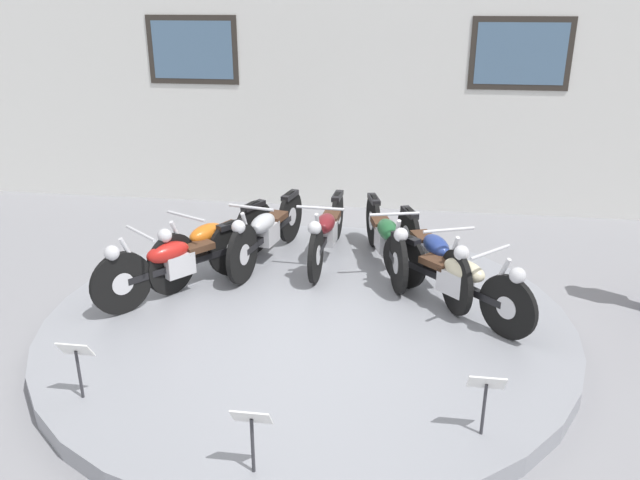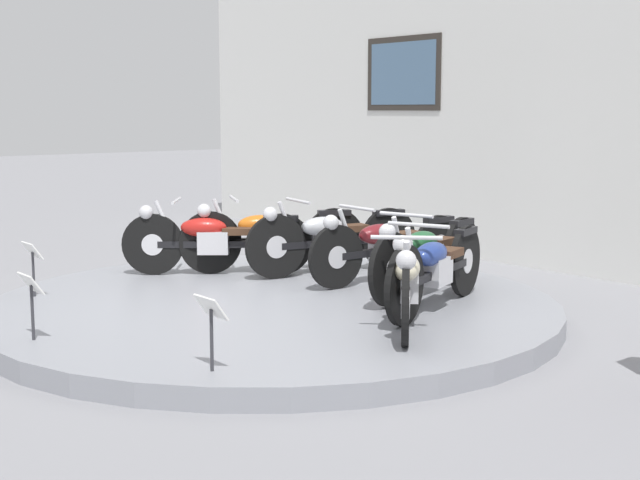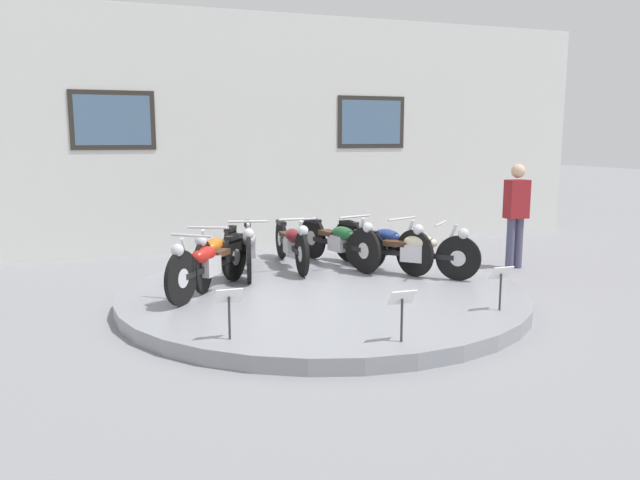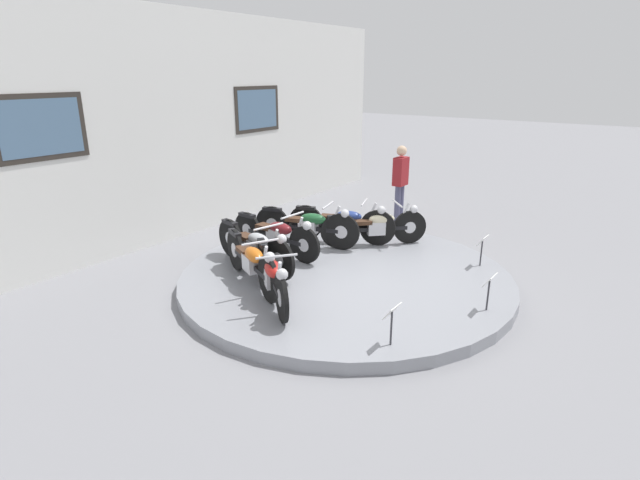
% 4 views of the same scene
% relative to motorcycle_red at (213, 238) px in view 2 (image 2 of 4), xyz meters
% --- Properties ---
extents(ground_plane, '(60.00, 60.00, 0.00)m').
position_rel_motorcycle_red_xyz_m(ground_plane, '(1.43, -0.27, -0.56)').
color(ground_plane, gray).
extents(display_platform, '(5.18, 5.18, 0.17)m').
position_rel_motorcycle_red_xyz_m(display_platform, '(1.43, -0.27, -0.47)').
color(display_platform, gray).
rests_on(display_platform, ground_plane).
extents(back_wall, '(14.00, 0.22, 4.33)m').
position_rel_motorcycle_red_xyz_m(back_wall, '(1.43, 3.80, 1.61)').
color(back_wall, silver).
rests_on(back_wall, ground_plane).
extents(motorcycle_red, '(1.28, 1.60, 0.80)m').
position_rel_motorcycle_red_xyz_m(motorcycle_red, '(0.00, 0.00, 0.00)').
color(motorcycle_red, black).
rests_on(motorcycle_red, display_platform).
extents(motorcycle_orange, '(0.93, 1.83, 0.81)m').
position_rel_motorcycle_red_xyz_m(motorcycle_orange, '(0.21, 0.58, 0.01)').
color(motorcycle_orange, black).
rests_on(motorcycle_orange, display_platform).
extents(motorcycle_silver, '(0.59, 1.98, 0.81)m').
position_rel_motorcycle_red_xyz_m(motorcycle_silver, '(0.73, 0.99, 0.01)').
color(motorcycle_silver, black).
rests_on(motorcycle_silver, display_platform).
extents(motorcycle_maroon, '(0.54, 1.98, 0.79)m').
position_rel_motorcycle_red_xyz_m(motorcycle_maroon, '(1.43, 1.14, -0.01)').
color(motorcycle_maroon, black).
rests_on(motorcycle_maroon, display_platform).
extents(motorcycle_green, '(0.66, 1.96, 0.81)m').
position_rel_motorcycle_red_xyz_m(motorcycle_green, '(2.13, 0.99, 0.01)').
color(motorcycle_green, black).
rests_on(motorcycle_green, display_platform).
extents(motorcycle_blue, '(0.79, 1.89, 0.80)m').
position_rel_motorcycle_red_xyz_m(motorcycle_blue, '(2.65, 0.57, 0.01)').
color(motorcycle_blue, black).
rests_on(motorcycle_blue, display_platform).
extents(motorcycle_cream, '(1.43, 1.42, 0.78)m').
position_rel_motorcycle_red_xyz_m(motorcycle_cream, '(2.87, 0.00, -0.01)').
color(motorcycle_cream, black).
rests_on(motorcycle_cream, display_platform).
extents(info_placard_front_left, '(0.26, 0.11, 0.51)m').
position_rel_motorcycle_red_xyz_m(info_placard_front_left, '(-0.11, -1.90, -0.02)').
color(info_placard_front_left, '#333338').
rests_on(info_placard_front_left, display_platform).
extents(info_placard_front_centre, '(0.26, 0.11, 0.51)m').
position_rel_motorcycle_red_xyz_m(info_placard_front_centre, '(1.43, -2.51, -0.02)').
color(info_placard_front_centre, '#333338').
rests_on(info_placard_front_centre, display_platform).
extents(info_placard_front_right, '(0.26, 0.11, 0.51)m').
position_rel_motorcycle_red_xyz_m(info_placard_front_right, '(2.97, -1.90, -0.02)').
color(info_placard_front_right, '#333338').
rests_on(info_placard_front_right, display_platform).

